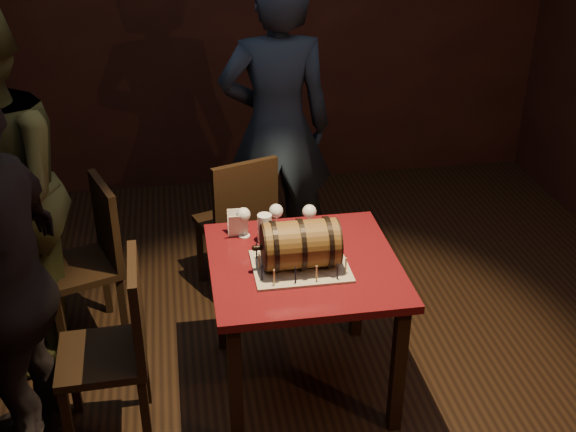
{
  "coord_description": "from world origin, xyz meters",
  "views": [
    {
      "loc": [
        -0.43,
        -2.94,
        2.56
      ],
      "look_at": [
        0.06,
        0.05,
        0.95
      ],
      "focal_mm": 45.0,
      "sensor_mm": 36.0,
      "label": 1
    }
  ],
  "objects": [
    {
      "name": "room_shell",
      "position": [
        0.0,
        0.0,
        1.4
      ],
      "size": [
        5.04,
        5.04,
        2.8
      ],
      "color": "black",
      "rests_on": "ground"
    },
    {
      "name": "pub_table",
      "position": [
        0.12,
        -0.05,
        0.64
      ],
      "size": [
        0.9,
        0.9,
        0.75
      ],
      "color": "#470B11",
      "rests_on": "ground"
    },
    {
      "name": "cake_board",
      "position": [
        0.1,
        -0.1,
        0.76
      ],
      "size": [
        0.45,
        0.35,
        0.01
      ],
      "primitive_type": "cube",
      "color": "#A69886",
      "rests_on": "pub_table"
    },
    {
      "name": "barrel_cake",
      "position": [
        0.1,
        -0.1,
        0.88
      ],
      "size": [
        0.41,
        0.24,
        0.24
      ],
      "color": "brown",
      "rests_on": "cake_board"
    },
    {
      "name": "birthday_candles",
      "position": [
        0.1,
        -0.1,
        0.8
      ],
      "size": [
        0.4,
        0.3,
        0.09
      ],
      "color": "#DEC685",
      "rests_on": "cake_board"
    },
    {
      "name": "wine_glass_left",
      "position": [
        -0.13,
        0.24,
        0.87
      ],
      "size": [
        0.07,
        0.07,
        0.16
      ],
      "color": "silver",
      "rests_on": "pub_table"
    },
    {
      "name": "wine_glass_mid",
      "position": [
        0.03,
        0.25,
        0.87
      ],
      "size": [
        0.07,
        0.07,
        0.16
      ],
      "color": "silver",
      "rests_on": "pub_table"
    },
    {
      "name": "wine_glass_right",
      "position": [
        0.2,
        0.22,
        0.87
      ],
      "size": [
        0.07,
        0.07,
        0.16
      ],
      "color": "silver",
      "rests_on": "pub_table"
    },
    {
      "name": "pint_of_ale",
      "position": [
        -0.04,
        0.17,
        0.82
      ],
      "size": [
        0.07,
        0.07,
        0.15
      ],
      "color": "silver",
      "rests_on": "pub_table"
    },
    {
      "name": "menu_card",
      "position": [
        -0.16,
        0.25,
        0.81
      ],
      "size": [
        0.1,
        0.05,
        0.13
      ],
      "primitive_type": null,
      "color": "white",
      "rests_on": "pub_table"
    },
    {
      "name": "chair_back",
      "position": [
        -0.1,
        0.85,
        0.52
      ],
      "size": [
        0.51,
        0.51,
        0.93
      ],
      "color": "black",
      "rests_on": "ground"
    },
    {
      "name": "chair_left_rear",
      "position": [
        -0.94,
        0.59,
        0.52
      ],
      "size": [
        0.51,
        0.51,
        0.93
      ],
      "color": "black",
      "rests_on": "ground"
    },
    {
      "name": "chair_left_front",
      "position": [
        -0.76,
        -0.23,
        0.52
      ],
      "size": [
        0.41,
        0.41,
        0.93
      ],
      "color": "black",
      "rests_on": "ground"
    },
    {
      "name": "person_back",
      "position": [
        0.18,
        1.18,
        0.96
      ],
      "size": [
        0.71,
        0.47,
        1.91
      ],
      "primitive_type": "imported",
      "rotation": [
        0.0,
        0.0,
        3.12
      ],
      "color": "#192333",
      "rests_on": "ground"
    },
    {
      "name": "person_left_front",
      "position": [
        -1.18,
        -0.32,
        0.92
      ],
      "size": [
        0.64,
        1.14,
        1.84
      ],
      "primitive_type": "imported",
      "rotation": [
        0.0,
        0.0,
        -1.75
      ],
      "color": "black",
      "rests_on": "ground"
    }
  ]
}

